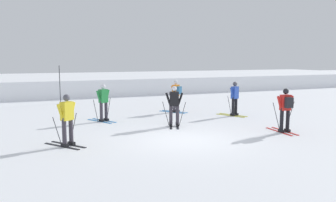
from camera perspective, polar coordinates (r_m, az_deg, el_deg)
The scene contains 9 objects.
ground_plane at distance 12.16m, azimuth 2.77°, elevation -6.46°, with size 120.00×120.00×0.00m, color white.
far_snow_ridge at distance 29.83m, azimuth -12.88°, elevation 2.69°, with size 80.00×9.21×1.28m, color white.
skier_red at distance 13.88m, azimuth 19.03°, elevation -1.13°, with size 1.00×1.62×1.71m.
skier_green at distance 15.71m, azimuth -10.74°, elevation -0.09°, with size 1.08×1.59×1.71m.
skier_yellow at distance 11.54m, azimuth -16.50°, elevation -2.84°, with size 1.23×1.52×1.71m.
skier_black at distance 14.35m, azimuth 1.04°, elevation -0.64°, with size 0.96×1.62×1.71m.
skier_orange at distance 18.09m, azimuth 1.36°, elevation 1.10°, with size 1.18×1.54×1.71m.
skier_blue at distance 17.30m, azimuth 11.04°, elevation 0.56°, with size 1.03×1.60×1.71m.
trail_marker_pole at distance 22.69m, azimuth -17.61°, elevation 2.63°, with size 0.04×0.04×2.42m, color black.
Camera 1 is at (-5.11, -10.66, 2.86)m, focal length 36.52 mm.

